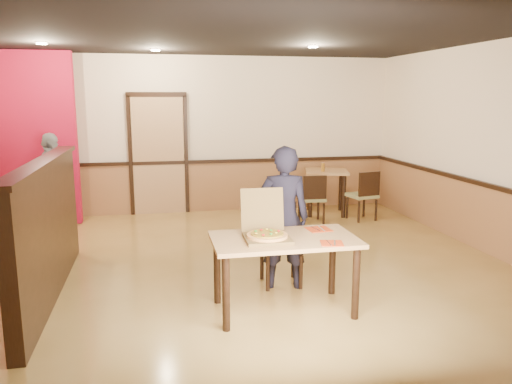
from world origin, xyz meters
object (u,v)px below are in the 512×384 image
(diner, at_px, (283,218))
(pizza_box, at_px, (266,233))
(side_chair_left, at_px, (313,197))
(main_table, at_px, (284,248))
(condiment, at_px, (323,167))
(diner_chair, at_px, (280,240))
(side_chair_right, at_px, (364,194))
(side_table, at_px, (326,180))
(passerby, at_px, (52,182))

(diner, xyz_separation_m, pizza_box, (-0.33, -0.62, 0.02))
(side_chair_left, bearing_deg, main_table, 70.41)
(diner, distance_m, condiment, 3.52)
(diner_chair, relative_size, side_chair_right, 1.06)
(side_chair_left, bearing_deg, side_table, -123.59)
(side_chair_right, height_order, side_table, side_chair_right)
(pizza_box, bearing_deg, side_chair_right, 54.72)
(side_chair_left, xyz_separation_m, pizza_box, (-1.54, -3.27, 0.35))
(pizza_box, bearing_deg, condiment, 65.09)
(side_chair_right, bearing_deg, side_table, -64.50)
(diner_chair, xyz_separation_m, side_chair_left, (1.20, 2.51, -0.04))
(main_table, bearing_deg, side_table, 65.11)
(passerby, xyz_separation_m, condiment, (4.47, 0.10, 0.10))
(pizza_box, bearing_deg, main_table, 2.62)
(side_table, bearing_deg, passerby, -177.46)
(side_chair_right, relative_size, passerby, 0.56)
(side_chair_right, height_order, diner, diner)
(side_chair_left, xyz_separation_m, condiment, (0.35, 0.50, 0.42))
(side_table, bearing_deg, diner_chair, -118.00)
(main_table, bearing_deg, pizza_box, -178.82)
(side_table, distance_m, diner, 3.67)
(side_chair_left, height_order, pizza_box, pizza_box)
(side_chair_left, xyz_separation_m, passerby, (-4.12, 0.41, 0.32))
(main_table, height_order, diner_chair, diner_chair)
(diner_chair, height_order, pizza_box, pizza_box)
(main_table, distance_m, side_chair_left, 3.55)
(passerby, xyz_separation_m, pizza_box, (2.59, -3.68, 0.03))
(main_table, bearing_deg, diner_chair, 78.69)
(diner_chair, relative_size, side_chair_left, 1.10)
(side_table, height_order, pizza_box, pizza_box)
(diner_chair, relative_size, side_table, 0.99)
(side_chair_left, relative_size, side_table, 0.90)
(diner_chair, distance_m, side_chair_right, 3.28)
(diner_chair, bearing_deg, main_table, -99.01)
(diner, height_order, passerby, diner)
(diner_chair, relative_size, diner, 0.57)
(diner_chair, distance_m, side_chair_left, 2.78)
(diner_chair, distance_m, pizza_box, 0.89)
(condiment, bearing_deg, diner, -116.19)
(pizza_box, distance_m, condiment, 4.22)
(diner_chair, bearing_deg, side_table, 64.45)
(side_chair_right, relative_size, diner, 0.54)
(diner_chair, bearing_deg, pizza_box, -111.08)
(diner_chair, distance_m, diner, 0.33)
(passerby, bearing_deg, condiment, -85.04)
(diner_chair, relative_size, pizza_box, 1.76)
(main_table, height_order, side_chair_left, side_chair_left)
(main_table, height_order, condiment, condiment)
(side_chair_left, height_order, side_table, side_chair_left)
(diner_chair, height_order, condiment, condiment)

